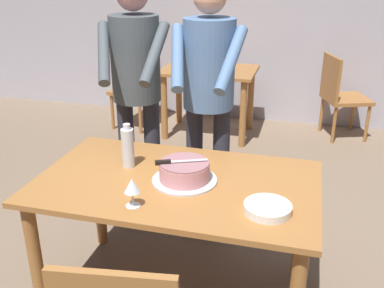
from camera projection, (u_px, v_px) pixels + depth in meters
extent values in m
cube|color=#ADA8B2|center=(260.00, 5.00, 5.02)|extent=(10.00, 0.12, 2.70)
cube|color=#9E6633|center=(177.00, 183.00, 2.32)|extent=(1.47, 0.88, 0.03)
cylinder|color=#9E6633|center=(36.00, 263.00, 2.30)|extent=(0.07, 0.07, 0.72)
cylinder|color=#9E6633|center=(99.00, 196.00, 2.95)|extent=(0.07, 0.07, 0.72)
cylinder|color=#9E6633|center=(301.00, 225.00, 2.63)|extent=(0.07, 0.07, 0.72)
cylinder|color=silver|center=(185.00, 180.00, 2.30)|extent=(0.34, 0.34, 0.01)
cylinder|color=#D18C93|center=(184.00, 171.00, 2.28)|extent=(0.26, 0.26, 0.09)
cylinder|color=#926267|center=(184.00, 163.00, 2.26)|extent=(0.25, 0.25, 0.01)
cube|color=silver|center=(188.00, 161.00, 2.26)|extent=(0.19, 0.10, 0.00)
cube|color=black|center=(163.00, 162.00, 2.25)|extent=(0.08, 0.05, 0.02)
cylinder|color=white|center=(267.00, 211.00, 2.02)|extent=(0.22, 0.22, 0.01)
cylinder|color=white|center=(267.00, 209.00, 2.02)|extent=(0.22, 0.22, 0.01)
cylinder|color=white|center=(268.00, 207.00, 2.01)|extent=(0.22, 0.22, 0.01)
cylinder|color=white|center=(268.00, 205.00, 2.01)|extent=(0.22, 0.22, 0.01)
cylinder|color=silver|center=(133.00, 206.00, 2.07)|extent=(0.07, 0.07, 0.00)
cylinder|color=silver|center=(133.00, 199.00, 2.06)|extent=(0.01, 0.01, 0.07)
cone|color=silver|center=(132.00, 185.00, 2.03)|extent=(0.08, 0.08, 0.07)
cylinder|color=silver|center=(128.00, 148.00, 2.43)|extent=(0.07, 0.07, 0.22)
cylinder|color=silver|center=(127.00, 127.00, 2.38)|extent=(0.04, 0.04, 0.03)
cylinder|color=#2D2D38|center=(221.00, 175.00, 2.99)|extent=(0.11, 0.11, 0.95)
cylinder|color=#2D2D38|center=(194.00, 172.00, 3.02)|extent=(0.11, 0.11, 0.95)
cylinder|color=#4C6B93|center=(209.00, 64.00, 2.72)|extent=(0.32, 0.32, 0.55)
cylinder|color=#4C6B93|center=(231.00, 59.00, 2.50)|extent=(0.13, 0.42, 0.34)
cylinder|color=#4C6B93|center=(178.00, 57.00, 2.55)|extent=(0.18, 0.42, 0.34)
cylinder|color=#2D2D38|center=(153.00, 164.00, 3.15)|extent=(0.11, 0.11, 0.95)
cylinder|color=#2D2D38|center=(128.00, 163.00, 3.16)|extent=(0.11, 0.11, 0.95)
cylinder|color=#3F474C|center=(135.00, 59.00, 2.86)|extent=(0.32, 0.32, 0.55)
cylinder|color=#3F474C|center=(155.00, 53.00, 2.66)|extent=(0.08, 0.42, 0.34)
cylinder|color=#3F474C|center=(104.00, 53.00, 2.68)|extent=(0.23, 0.41, 0.34)
cube|color=#9E6633|center=(209.00, 70.00, 4.74)|extent=(1.00, 0.70, 0.03)
cylinder|color=#9E6633|center=(164.00, 108.00, 4.74)|extent=(0.07, 0.07, 0.71)
cylinder|color=#9E6633|center=(243.00, 114.00, 4.54)|extent=(0.07, 0.07, 0.71)
cylinder|color=#9E6633|center=(179.00, 94.00, 5.23)|extent=(0.07, 0.07, 0.71)
cylinder|color=#9E6633|center=(250.00, 99.00, 5.03)|extent=(0.07, 0.07, 0.71)
cube|color=#9E6633|center=(346.00, 99.00, 4.77)|extent=(0.57, 0.57, 0.04)
cylinder|color=#9E6633|center=(352.00, 113.00, 5.04)|extent=(0.04, 0.04, 0.41)
cylinder|color=#9E6633|center=(367.00, 124.00, 4.71)|extent=(0.04, 0.04, 0.41)
cylinder|color=#9E6633|center=(322.00, 114.00, 5.01)|extent=(0.04, 0.04, 0.41)
cylinder|color=#9E6633|center=(334.00, 125.00, 4.68)|extent=(0.04, 0.04, 0.41)
cube|color=#9E6633|center=(331.00, 77.00, 4.66)|extent=(0.18, 0.42, 0.45)
cube|color=#9E6633|center=(133.00, 91.00, 5.08)|extent=(0.50, 0.50, 0.04)
cylinder|color=#9E6633|center=(140.00, 116.00, 4.94)|extent=(0.04, 0.04, 0.41)
cylinder|color=#9E6633|center=(112.00, 112.00, 5.07)|extent=(0.04, 0.04, 0.41)
cylinder|color=#9E6633|center=(155.00, 107.00, 5.25)|extent=(0.04, 0.04, 0.41)
cylinder|color=#9E6633|center=(129.00, 103.00, 5.38)|extent=(0.04, 0.04, 0.41)
cube|color=#9E6633|center=(141.00, 66.00, 5.15)|extent=(0.44, 0.09, 0.45)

